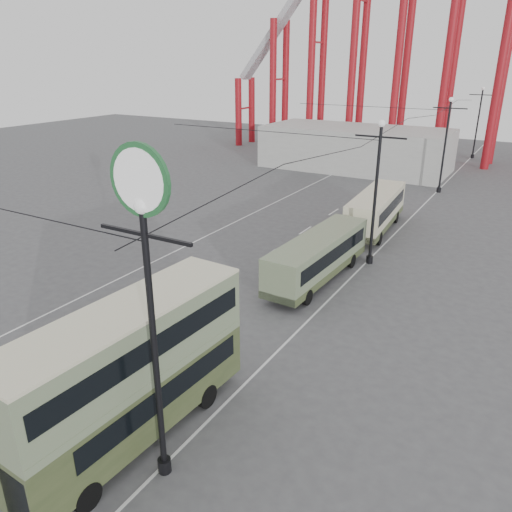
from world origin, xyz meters
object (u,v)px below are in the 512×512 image
Objects in this scene: single_decker_green at (318,256)px; single_decker_cream at (376,210)px; pedestrian at (281,271)px; lamp_post_near at (146,250)px; double_decker_bus at (130,368)px.

single_decker_cream reaches higher than single_decker_green.
lamp_post_near is at bearing 107.25° from pedestrian.
single_decker_cream is (0.09, 27.00, -1.17)m from double_decker_bus.
pedestrian is at bearing 99.63° from double_decker_bus.
single_decker_green is 11.05m from single_decker_cream.
pedestrian is at bearing -101.78° from single_decker_cream.
single_decker_cream is (-1.87, 27.79, -6.14)m from lamp_post_near.
lamp_post_near is 1.11× the size of double_decker_bus.
lamp_post_near reaches higher than single_decker_cream.
single_decker_green is at bearing 96.56° from lamp_post_near.
double_decker_bus is at bearing -94.14° from single_decker_cream.
single_decker_green is (0.03, 15.94, -1.30)m from double_decker_bus.
single_decker_cream is (0.06, 11.05, 0.13)m from single_decker_green.
double_decker_bus is 0.97× the size of single_decker_green.
double_decker_bus reaches higher than pedestrian.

